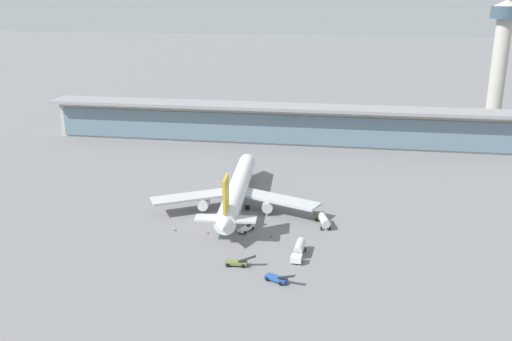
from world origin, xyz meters
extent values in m
plane|color=slate|center=(0.00, 0.00, 0.00)|extent=(1200.00, 1200.00, 0.00)
cylinder|color=white|center=(-3.52, 9.40, 5.05)|extent=(8.81, 50.80, 5.33)
cone|color=white|center=(-5.41, 36.74, 5.05)|extent=(5.54, 5.15, 5.22)
cone|color=white|center=(-1.64, -17.67, 5.59)|extent=(5.19, 6.18, 4.80)
cube|color=black|center=(-5.20, 33.70, 5.99)|extent=(4.14, 2.48, 0.64)
cube|color=#B7BABF|center=(-14.66, 3.98, 4.12)|extent=(22.84, 16.57, 0.64)
cube|color=#B7BABF|center=(8.26, 5.57, 4.12)|extent=(23.50, 14.07, 0.64)
cylinder|color=silver|center=(-11.87, 3.63, 2.28)|extent=(3.20, 4.05, 2.94)
cylinder|color=silver|center=(5.55, 4.84, 2.28)|extent=(3.20, 4.05, 2.94)
cube|color=gold|center=(-1.96, -13.06, 11.86)|extent=(1.09, 6.46, 8.27)
cube|color=#B7BABF|center=(-1.90, -13.98, 5.85)|extent=(14.95, 5.05, 0.46)
cylinder|color=black|center=(-6.26, 6.45, 0.64)|extent=(1.19, 1.36, 1.29)
cylinder|color=black|center=(-0.39, 6.85, 0.64)|extent=(1.19, 1.36, 1.29)
cylinder|color=black|center=(-4.91, 29.57, 0.64)|extent=(1.19, 1.36, 1.29)
cube|color=silver|center=(15.92, -22.81, 1.20)|extent=(2.53, 2.15, 1.50)
cylinder|color=silver|center=(16.24, -18.02, 1.90)|extent=(2.47, 5.73, 2.10)
cylinder|color=black|center=(17.09, -21.94, 0.45)|extent=(0.34, 0.92, 0.90)
cylinder|color=black|center=(14.89, -21.79, 0.45)|extent=(0.34, 0.92, 0.90)
cylinder|color=black|center=(17.47, -16.25, 0.45)|extent=(0.34, 0.92, 0.90)
cylinder|color=black|center=(15.26, -16.11, 0.45)|extent=(0.34, 0.92, 0.90)
cube|color=silver|center=(1.84, -7.40, 0.75)|extent=(3.81, 5.09, 0.60)
cube|color=black|center=(2.96, -5.25, 1.84)|extent=(2.62, 3.92, 1.72)
cylinder|color=black|center=(1.88, -5.53, 0.45)|extent=(0.66, 0.93, 0.90)
cylinder|color=black|center=(3.35, -6.29, 0.45)|extent=(0.66, 0.93, 0.90)
cylinder|color=black|center=(0.33, -8.51, 0.45)|extent=(0.66, 0.93, 0.90)
cylinder|color=black|center=(1.80, -9.28, 0.45)|extent=(0.66, 0.93, 0.90)
cube|color=olive|center=(2.98, -26.03, 0.75)|extent=(4.87, 1.99, 0.60)
cube|color=black|center=(5.40, -25.93, 1.84)|extent=(3.99, 1.06, 1.72)
cylinder|color=black|center=(4.62, -25.13, 0.45)|extent=(0.91, 0.32, 0.90)
cylinder|color=black|center=(4.69, -26.79, 0.45)|extent=(0.91, 0.32, 0.90)
cylinder|color=black|center=(1.26, -25.27, 0.45)|extent=(0.91, 0.32, 0.90)
cylinder|color=black|center=(1.33, -26.92, 0.45)|extent=(0.91, 0.32, 0.90)
cube|color=olive|center=(19.68, 3.00, 1.20)|extent=(2.86, 2.59, 1.50)
cylinder|color=silver|center=(21.01, -1.62, 1.90)|extent=(3.57, 5.96, 2.10)
cylinder|color=black|center=(18.89, 1.78, 0.45)|extent=(0.52, 0.94, 0.90)
cylinder|color=black|center=(21.01, 2.39, 0.45)|extent=(0.52, 0.94, 0.90)
cylinder|color=black|center=(20.46, -3.70, 0.45)|extent=(0.52, 0.94, 0.90)
cylinder|color=black|center=(22.58, -3.09, 0.45)|extent=(0.52, 0.94, 0.90)
cube|color=#234C9E|center=(12.56, -31.57, 0.75)|extent=(5.11, 3.70, 0.60)
cube|color=black|center=(14.74, -32.62, 1.84)|extent=(3.95, 2.52, 1.72)
cylinder|color=black|center=(14.43, -31.55, 0.45)|extent=(0.93, 0.64, 0.90)
cylinder|color=black|center=(13.71, -33.05, 0.45)|extent=(0.93, 0.64, 0.90)
cylinder|color=black|center=(11.40, -30.10, 0.45)|extent=(0.93, 0.64, 0.90)
cylinder|color=black|center=(10.68, -31.59, 0.45)|extent=(0.93, 0.64, 0.90)
cube|color=#B2ADA3|center=(0.00, 78.72, 7.00)|extent=(180.00, 8.00, 14.00)
cube|color=slate|center=(0.00, 74.42, 6.30)|extent=(176.40, 0.50, 11.20)
cube|color=gray|center=(0.00, 76.72, 14.60)|extent=(183.60, 12.80, 1.20)
cylinder|color=#B2ADA3|center=(87.05, 114.80, 23.06)|extent=(6.40, 6.40, 46.13)
cylinder|color=#384C5B|center=(87.05, 114.80, 48.63)|extent=(12.00, 12.00, 5.00)
cone|color=#B2ADA3|center=(87.05, 114.80, 52.33)|extent=(10.20, 10.20, 2.40)
cone|color=orange|center=(8.52, -9.66, 0.35)|extent=(0.44, 0.44, 0.70)
cube|color=black|center=(8.52, -9.66, 0.02)|extent=(0.62, 0.62, 0.04)
cone|color=orange|center=(-15.89, -9.86, 0.35)|extent=(0.44, 0.44, 0.70)
cube|color=black|center=(-15.89, -9.86, 0.02)|extent=(0.62, 0.62, 0.04)
cone|color=orange|center=(-7.33, -10.26, 0.35)|extent=(0.44, 0.44, 0.70)
cube|color=black|center=(-7.33, -10.26, 0.02)|extent=(0.62, 0.62, 0.04)
camera|label=1|loc=(25.34, -136.13, 58.64)|focal=39.80mm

